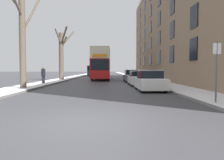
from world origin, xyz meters
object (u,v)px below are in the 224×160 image
at_px(bare_tree_left_1, 62,53).
at_px(pedestrian_left_sidewalk, 43,75).
at_px(street_sign_post, 216,70).
at_px(oncoming_van, 93,70).
at_px(bare_tree_left_0, 22,36).
at_px(double_decker_bus, 101,63).
at_px(parked_car_2, 132,76).
at_px(parked_car_0, 150,81).
at_px(parked_car_1, 139,79).

relative_size(bare_tree_left_1, pedestrian_left_sidewalk, 3.97).
bearing_deg(street_sign_post, oncoming_van, 100.42).
height_order(bare_tree_left_0, street_sign_post, bare_tree_left_0).
xyz_separation_m(pedestrian_left_sidewalk, street_sign_post, (10.65, -12.93, 0.49)).
xyz_separation_m(bare_tree_left_1, double_decker_bus, (5.26, 2.71, -1.20)).
relative_size(bare_tree_left_0, pedestrian_left_sidewalk, 4.10).
bearing_deg(parked_car_2, oncoming_van, 104.85).
relative_size(parked_car_0, pedestrian_left_sidewalk, 2.21).
bearing_deg(bare_tree_left_1, parked_car_1, -45.51).
relative_size(bare_tree_left_0, double_decker_bus, 0.65).
relative_size(parked_car_0, oncoming_van, 0.69).
distance_m(parked_car_0, street_sign_post, 6.82).
relative_size(oncoming_van, street_sign_post, 2.24).
bearing_deg(parked_car_2, parked_car_1, -90.00).
xyz_separation_m(bare_tree_left_0, parked_car_0, (9.13, -0.80, -3.23)).
distance_m(bare_tree_left_0, parked_car_2, 14.54).
bearing_deg(oncoming_van, double_decker_bus, -82.23).
xyz_separation_m(bare_tree_left_0, bare_tree_left_1, (-0.09, 13.87, -0.21)).
relative_size(parked_car_1, parked_car_2, 0.94).
bearing_deg(pedestrian_left_sidewalk, parked_car_0, 74.38).
height_order(bare_tree_left_1, pedestrian_left_sidewalk, bare_tree_left_1).
xyz_separation_m(parked_car_0, oncoming_van, (-6.54, 36.34, 0.64)).
bearing_deg(parked_car_2, bare_tree_left_1, 161.91).
bearing_deg(bare_tree_left_1, oncoming_van, 82.98).
xyz_separation_m(oncoming_van, pedestrian_left_sidewalk, (-2.74, -30.05, -0.33)).
distance_m(bare_tree_left_1, street_sign_post, 23.89).
distance_m(parked_car_2, pedestrian_left_sidewalk, 10.73).
distance_m(parked_car_0, parked_car_2, 11.66).
distance_m(parked_car_2, oncoming_van, 25.54).
bearing_deg(parked_car_0, parked_car_1, 90.00).
xyz_separation_m(double_decker_bus, parked_car_2, (3.95, -5.72, -1.81)).
bearing_deg(parked_car_0, pedestrian_left_sidewalk, 145.87).
height_order(bare_tree_left_0, parked_car_2, bare_tree_left_0).
height_order(bare_tree_left_1, oncoming_van, bare_tree_left_1).
bearing_deg(bare_tree_left_1, double_decker_bus, 27.24).
bearing_deg(bare_tree_left_0, parked_car_1, 26.18).
bearing_deg(parked_car_1, double_decker_bus, 108.12).
distance_m(bare_tree_left_0, parked_car_1, 10.68).
xyz_separation_m(parked_car_1, parked_car_2, (0.00, 6.37, 0.04)).
distance_m(bare_tree_left_0, oncoming_van, 35.73).
xyz_separation_m(bare_tree_left_0, double_decker_bus, (5.17, 16.57, -1.41)).
height_order(bare_tree_left_1, street_sign_post, bare_tree_left_1).
bearing_deg(parked_car_0, bare_tree_left_1, 122.13).
bearing_deg(bare_tree_left_0, bare_tree_left_1, 90.35).
bearing_deg(bare_tree_left_1, parked_car_0, -57.87).
distance_m(double_decker_bus, parked_car_0, 17.91).
height_order(parked_car_2, pedestrian_left_sidewalk, pedestrian_left_sidewalk).
height_order(double_decker_bus, parked_car_2, double_decker_bus).
relative_size(double_decker_bus, parked_car_2, 2.45).
distance_m(bare_tree_left_1, pedestrian_left_sidewalk, 8.80).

